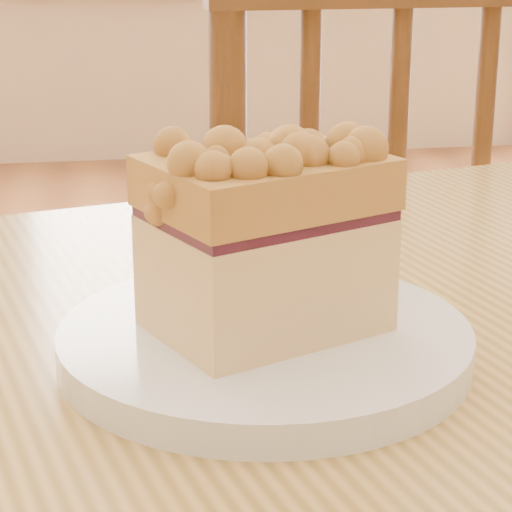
{
  "coord_description": "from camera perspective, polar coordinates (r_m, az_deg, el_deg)",
  "views": [
    {
      "loc": [
        -0.24,
        -0.35,
        0.98
      ],
      "look_at": [
        -0.14,
        0.19,
        0.8
      ],
      "focal_mm": 70.0,
      "sensor_mm": 36.0,
      "label": 1
    }
  ],
  "objects": [
    {
      "name": "cafe_chair_main",
      "position": [
        1.28,
        5.36,
        -4.05
      ],
      "size": [
        0.45,
        0.45,
        0.98
      ],
      "rotation": [
        0.0,
        0.0,
        3.16
      ],
      "color": "#563017",
      "rests_on": "ground"
    },
    {
      "name": "cake_slice",
      "position": [
        0.54,
        0.51,
        1.57
      ],
      "size": [
        0.15,
        0.13,
        0.11
      ],
      "rotation": [
        0.0,
        0.0,
        0.4
      ],
      "color": "#FCD28E",
      "rests_on": "plate"
    },
    {
      "name": "plate",
      "position": [
        0.56,
        0.51,
        -5.03
      ],
      "size": [
        0.23,
        0.23,
        0.02
      ],
      "color": "white",
      "rests_on": "cafe_table_main"
    },
    {
      "name": "cafe_table_main",
      "position": [
        0.69,
        12.75,
        -12.43
      ],
      "size": [
        1.19,
        0.93,
        0.75
      ],
      "rotation": [
        0.0,
        0.0,
        0.23
      ],
      "color": "tan",
      "rests_on": "ground"
    }
  ]
}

